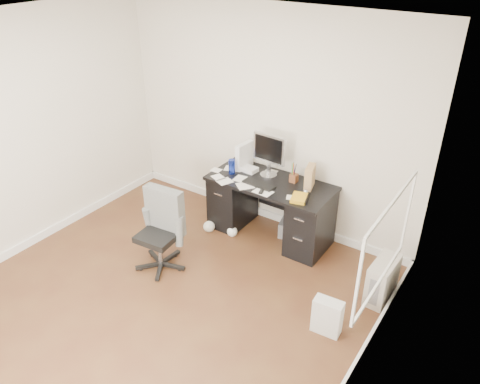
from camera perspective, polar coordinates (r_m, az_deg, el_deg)
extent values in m
plane|color=#472417|center=(5.04, -9.44, -12.86)|extent=(4.00, 4.00, 0.00)
cube|color=beige|center=(5.71, 3.18, 8.75)|extent=(4.00, 0.02, 2.70)
cube|color=beige|center=(5.75, -25.53, 6.02)|extent=(0.02, 4.00, 2.70)
cube|color=beige|center=(3.36, 14.89, -8.42)|extent=(0.02, 4.00, 2.70)
cube|color=white|center=(3.82, -12.87, 18.83)|extent=(4.00, 4.00, 0.02)
cube|color=white|center=(6.27, 2.78, -2.49)|extent=(4.00, 0.03, 0.10)
cube|color=white|center=(6.31, -22.95, -4.86)|extent=(0.03, 4.00, 0.10)
cube|color=black|center=(5.55, 3.78, 1.06)|extent=(1.50, 0.70, 0.04)
cube|color=black|center=(5.99, -0.86, -0.71)|extent=(0.40, 0.60, 0.71)
cube|color=black|center=(5.52, 8.57, -3.89)|extent=(0.40, 0.60, 0.71)
cube|color=black|center=(5.93, 5.32, -0.03)|extent=(0.70, 0.03, 0.51)
cube|color=black|center=(5.45, 2.30, 0.94)|extent=(0.41, 0.16, 0.02)
sphere|color=#B4B5B9|center=(5.31, 8.02, 0.02)|extent=(0.06, 0.06, 0.06)
cylinder|color=#162A9C|center=(5.68, -1.01, 3.11)|extent=(0.09, 0.09, 0.18)
cube|color=silver|center=(5.80, 0.54, 4.46)|extent=(0.15, 0.29, 0.33)
cube|color=#A3824F|center=(5.41, 8.51, 1.83)|extent=(0.17, 0.25, 0.27)
cube|color=gold|center=(5.19, 7.28, -0.74)|extent=(0.23, 0.26, 0.04)
cube|color=beige|center=(5.07, 16.96, -10.21)|extent=(0.22, 0.46, 0.46)
cube|color=silver|center=(4.61, 10.59, -14.70)|extent=(0.29, 0.22, 0.37)
cube|color=#472A15|center=(6.19, -1.48, -1.14)|extent=(0.56, 0.56, 0.43)
cube|color=slate|center=(5.88, 6.63, -4.43)|extent=(0.40, 0.36, 0.20)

